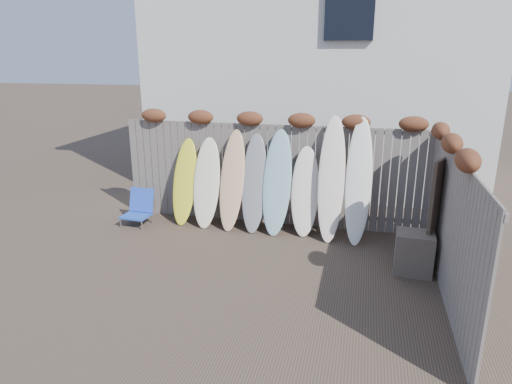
% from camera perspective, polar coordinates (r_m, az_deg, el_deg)
% --- Properties ---
extents(ground, '(80.00, 80.00, 0.00)m').
position_cam_1_polar(ground, '(7.20, -2.26, -10.38)').
color(ground, '#493A2D').
extents(back_fence, '(6.05, 0.28, 2.24)m').
position_cam_1_polar(back_fence, '(8.96, 2.15, 3.27)').
color(back_fence, slate).
rests_on(back_fence, ground).
extents(right_fence, '(0.28, 4.40, 2.24)m').
position_cam_1_polar(right_fence, '(6.86, 23.11, -2.80)').
color(right_fence, slate).
rests_on(right_fence, ground).
extents(house, '(8.50, 5.50, 6.33)m').
position_cam_1_polar(house, '(12.71, 8.12, 16.34)').
color(house, silver).
rests_on(house, ground).
extents(beach_chair, '(0.56, 0.59, 0.70)m').
position_cam_1_polar(beach_chair, '(9.47, -14.43, -1.94)').
color(beach_chair, blue).
rests_on(beach_chair, ground).
extents(wooden_crate, '(0.60, 0.51, 0.66)m').
position_cam_1_polar(wooden_crate, '(7.56, 19.13, -7.19)').
color(wooden_crate, '#6D6252').
rests_on(wooden_crate, ground).
extents(lattice_panel, '(0.53, 1.11, 1.79)m').
position_cam_1_polar(lattice_panel, '(7.88, 22.16, -2.12)').
color(lattice_panel, '#46332B').
rests_on(lattice_panel, ground).
extents(surfboard_0, '(0.54, 0.65, 1.69)m').
position_cam_1_polar(surfboard_0, '(9.21, -8.90, 1.26)').
color(surfboard_0, yellow).
rests_on(surfboard_0, ground).
extents(surfboard_1, '(0.54, 0.63, 1.74)m').
position_cam_1_polar(surfboard_1, '(9.00, -6.19, 1.15)').
color(surfboard_1, '#F3ECCA').
rests_on(surfboard_1, ground).
extents(surfboard_2, '(0.53, 0.71, 1.91)m').
position_cam_1_polar(surfboard_2, '(8.81, -3.00, 1.46)').
color(surfboard_2, '#FFB294').
rests_on(surfboard_2, ground).
extents(surfboard_3, '(0.51, 0.68, 1.85)m').
position_cam_1_polar(surfboard_3, '(8.71, -0.21, 1.10)').
color(surfboard_3, gray).
rests_on(surfboard_3, ground).
extents(surfboard_4, '(0.57, 0.71, 1.95)m').
position_cam_1_polar(surfboard_4, '(8.59, 2.65, 1.19)').
color(surfboard_4, '#8AB8C6').
rests_on(surfboard_4, ground).
extents(surfboard_5, '(0.55, 0.63, 1.65)m').
position_cam_1_polar(surfboard_5, '(8.59, 6.14, 0.07)').
color(surfboard_5, white).
rests_on(surfboard_5, ground).
extents(surfboard_6, '(0.50, 0.79, 2.23)m').
position_cam_1_polar(surfboard_6, '(8.39, 9.41, 1.62)').
color(surfboard_6, white).
rests_on(surfboard_6, ground).
extents(surfboard_7, '(0.47, 0.79, 2.23)m').
position_cam_1_polar(surfboard_7, '(8.36, 12.70, 1.35)').
color(surfboard_7, white).
rests_on(surfboard_7, ground).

